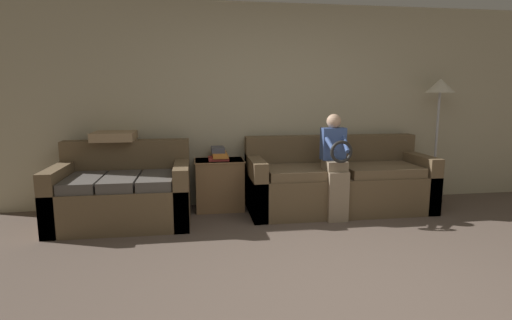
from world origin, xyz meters
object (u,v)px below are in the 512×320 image
object	(u,v)px
floor_lamp	(440,96)
throw_pillow	(114,136)
child_left_seated	(335,161)
couch_main	(338,183)
couch_side	(124,194)
book_stack	(219,154)
side_shelf	(220,184)

from	to	relation	value
floor_lamp	throw_pillow	xyz separation A→B (m)	(-4.08, 0.07, -0.46)
child_left_seated	throw_pillow	distance (m)	2.60
couch_main	couch_side	size ratio (longest dim) A/B	1.53
child_left_seated	book_stack	size ratio (longest dim) A/B	3.80
couch_main	child_left_seated	bearing A→B (deg)	-115.11
throw_pillow	couch_main	bearing A→B (deg)	-5.04
couch_side	side_shelf	world-z (taller)	couch_side
couch_main	throw_pillow	xyz separation A→B (m)	(-2.68, 0.24, 0.61)
side_shelf	floor_lamp	bearing A→B (deg)	-1.25
floor_lamp	throw_pillow	size ratio (longest dim) A/B	3.42
floor_lamp	book_stack	bearing A→B (deg)	178.74
floor_lamp	couch_side	bearing A→B (deg)	-176.08
child_left_seated	book_stack	distance (m)	1.41
child_left_seated	book_stack	world-z (taller)	child_left_seated
child_left_seated	book_stack	bearing A→B (deg)	155.76
couch_main	floor_lamp	distance (m)	1.77
couch_side	throw_pillow	world-z (taller)	throw_pillow
couch_main	side_shelf	xyz separation A→B (m)	(-1.45, 0.22, -0.01)
book_stack	floor_lamp	world-z (taller)	floor_lamp
couch_main	floor_lamp	xyz separation A→B (m)	(1.40, 0.16, 1.07)
floor_lamp	child_left_seated	bearing A→B (deg)	-161.68
couch_main	couch_side	world-z (taller)	couch_main
side_shelf	couch_main	bearing A→B (deg)	-8.78
floor_lamp	throw_pillow	bearing A→B (deg)	178.96
couch_main	throw_pillow	size ratio (longest dim) A/B	4.71
floor_lamp	couch_main	bearing A→B (deg)	-173.39
couch_side	floor_lamp	distance (m)	4.10
side_shelf	throw_pillow	world-z (taller)	throw_pillow
couch_main	floor_lamp	bearing A→B (deg)	6.61
book_stack	couch_side	bearing A→B (deg)	-163.02
couch_side	book_stack	xyz separation A→B (m)	(1.09, 0.33, 0.38)
couch_side	book_stack	distance (m)	1.20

